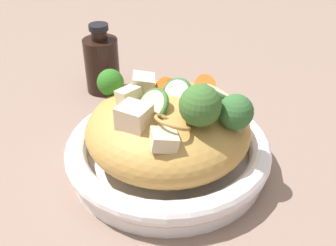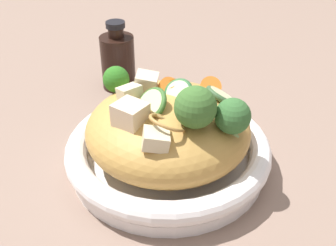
% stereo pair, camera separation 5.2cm
% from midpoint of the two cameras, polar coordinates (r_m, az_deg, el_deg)
% --- Properties ---
extents(ground_plane, '(3.00, 3.00, 0.00)m').
position_cam_midpoint_polar(ground_plane, '(0.56, -2.67, -5.94)').
color(ground_plane, '#81695B').
extents(serving_bowl, '(0.27, 0.27, 0.04)m').
position_cam_midpoint_polar(serving_bowl, '(0.55, -2.73, -4.08)').
color(serving_bowl, white).
rests_on(serving_bowl, ground_plane).
extents(noodle_heap, '(0.21, 0.21, 0.10)m').
position_cam_midpoint_polar(noodle_heap, '(0.52, -2.83, -0.87)').
color(noodle_heap, '#B78942').
rests_on(noodle_heap, serving_bowl).
extents(broccoli_florets, '(0.15, 0.18, 0.07)m').
position_cam_midpoint_polar(broccoli_florets, '(0.48, 0.05, 2.62)').
color(broccoli_florets, '#99B36A').
rests_on(broccoli_florets, serving_bowl).
extents(carrot_coins, '(0.09, 0.05, 0.04)m').
position_cam_midpoint_polar(carrot_coins, '(0.54, -0.86, 4.96)').
color(carrot_coins, orange).
rests_on(carrot_coins, serving_bowl).
extents(zucchini_slices, '(0.14, 0.07, 0.04)m').
position_cam_midpoint_polar(zucchini_slices, '(0.51, -0.57, 3.53)').
color(zucchini_slices, beige).
rests_on(zucchini_slices, serving_bowl).
extents(chicken_chunks, '(0.08, 0.14, 0.04)m').
position_cam_midpoint_polar(chicken_chunks, '(0.49, -6.87, 1.93)').
color(chicken_chunks, beige).
rests_on(chicken_chunks, serving_bowl).
extents(soy_sauce_bottle, '(0.06, 0.06, 0.12)m').
position_cam_midpoint_polar(soy_sauce_bottle, '(0.73, -11.14, 8.01)').
color(soy_sauce_bottle, black).
rests_on(soy_sauce_bottle, ground_plane).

